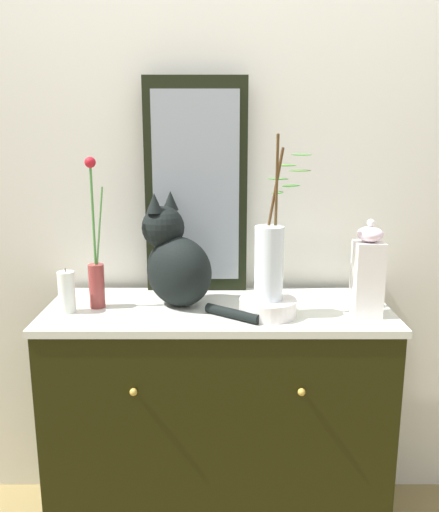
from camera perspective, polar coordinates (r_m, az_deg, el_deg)
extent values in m
cube|color=silver|center=(2.06, 0.03, 8.18)|extent=(4.40, 0.08, 2.60)
cube|color=black|center=(2.04, 0.00, -17.74)|extent=(1.15, 0.45, 0.86)
cube|color=silver|center=(1.85, 0.00, -5.82)|extent=(1.18, 0.46, 0.02)
sphere|color=#B79338|center=(1.72, -8.96, -14.10)|extent=(0.02, 0.02, 0.02)
sphere|color=#B79338|center=(1.72, 8.92, -14.13)|extent=(0.02, 0.02, 0.02)
cube|color=black|center=(1.97, -2.31, 7.35)|extent=(0.37, 0.03, 0.78)
cube|color=gray|center=(1.96, -2.33, 7.31)|extent=(0.31, 0.01, 0.69)
ellipsoid|color=black|center=(1.83, -4.15, -1.66)|extent=(0.31, 0.29, 0.24)
sphere|color=black|center=(1.85, -5.83, 3.06)|extent=(0.15, 0.15, 0.15)
cone|color=black|center=(1.81, -6.76, 5.64)|extent=(0.06, 0.06, 0.07)
cone|color=black|center=(1.86, -5.05, 5.91)|extent=(0.06, 0.06, 0.07)
cylinder|color=black|center=(1.73, 1.56, -6.14)|extent=(0.18, 0.14, 0.03)
cylinder|color=brown|center=(1.87, -12.72, -3.08)|extent=(0.05, 0.05, 0.15)
cylinder|color=#407B34|center=(1.82, -13.09, 4.08)|extent=(0.01, 0.01, 0.32)
sphere|color=#AC1520|center=(1.81, -13.38, 9.69)|extent=(0.04, 0.04, 0.04)
cylinder|color=#48803B|center=(1.82, -12.42, 3.16)|extent=(0.04, 0.01, 0.26)
cylinder|color=silver|center=(1.76, 5.37, -5.45)|extent=(0.19, 0.19, 0.06)
cylinder|color=silver|center=(1.72, 5.47, -0.78)|extent=(0.09, 0.09, 0.24)
cylinder|color=#4D331A|center=(1.70, 5.92, 5.75)|extent=(0.06, 0.04, 0.34)
ellipsoid|color=#3F7B32|center=(1.74, 6.42, 6.74)|extent=(0.05, 0.08, 0.01)
ellipsoid|color=#3C7131|center=(1.74, 6.44, 8.17)|extent=(0.08, 0.06, 0.01)
ellipsoid|color=#417A2C|center=(1.74, 7.33, 9.55)|extent=(0.08, 0.05, 0.01)
cylinder|color=#51381B|center=(1.69, 6.28, 6.42)|extent=(0.02, 0.11, 0.38)
ellipsoid|color=#397D2C|center=(1.70, 7.82, 7.41)|extent=(0.08, 0.07, 0.01)
ellipsoid|color=#497431|center=(1.68, 8.74, 8.98)|extent=(0.07, 0.05, 0.01)
ellipsoid|color=#3A732E|center=(1.67, 8.93, 10.62)|extent=(0.08, 0.07, 0.01)
cube|color=silver|center=(1.80, 15.65, -2.39)|extent=(0.09, 0.09, 0.25)
ellipsoid|color=white|center=(1.76, 15.94, 2.23)|extent=(0.08, 0.08, 0.05)
sphere|color=white|center=(1.76, 16.02, 3.41)|extent=(0.02, 0.02, 0.02)
cylinder|color=silver|center=(1.84, -15.76, -3.71)|extent=(0.06, 0.06, 0.14)
cylinder|color=black|center=(1.82, -15.90, -1.44)|extent=(0.00, 0.00, 0.01)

